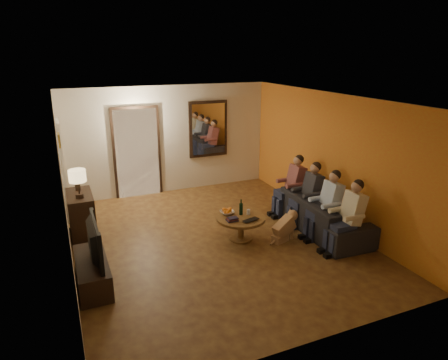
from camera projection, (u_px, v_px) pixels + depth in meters
name	position (u px, v px, depth m)	size (l,w,h in m)	color
floor	(216.00, 240.00, 7.45)	(5.00, 6.00, 0.01)	#492513
ceiling	(214.00, 99.00, 6.64)	(5.00, 6.00, 0.01)	white
back_wall	(169.00, 140.00, 9.67)	(5.00, 0.02, 2.60)	beige
front_wall	(315.00, 247.00, 4.42)	(5.00, 0.02, 2.60)	beige
left_wall	(64.00, 192.00, 6.12)	(0.02, 6.00, 2.60)	beige
right_wall	(331.00, 159.00, 7.98)	(0.02, 6.00, 2.60)	beige
orange_accent	(331.00, 159.00, 7.97)	(0.01, 6.00, 2.60)	orange
kitchen_doorway	(137.00, 153.00, 9.44)	(1.00, 0.06, 2.10)	#FFE0A5
door_trim	(137.00, 153.00, 9.43)	(1.12, 0.04, 2.22)	black
fridge_glimpse	(148.00, 158.00, 9.58)	(0.45, 0.03, 1.70)	silver
mirror_frame	(208.00, 129.00, 9.95)	(1.00, 0.05, 1.40)	black
mirror_glass	(209.00, 129.00, 9.92)	(0.86, 0.02, 1.26)	white
white_door	(63.00, 170.00, 8.24)	(0.06, 0.85, 2.04)	white
framed_art	(59.00, 140.00, 7.10)	(0.03, 0.28, 0.24)	#B28C33
art_canvas	(60.00, 140.00, 7.10)	(0.01, 0.22, 0.18)	brown
dresser	(82.00, 215.00, 7.51)	(0.45, 0.94, 0.84)	black
table_lamp	(78.00, 184.00, 7.10)	(0.30, 0.30, 0.54)	beige
flower_vase	(77.00, 179.00, 7.50)	(0.14, 0.14, 0.44)	#B41333
tv_stand	(93.00, 272.00, 5.98)	(0.45, 1.23, 0.41)	black
tv	(89.00, 241.00, 5.82)	(0.14, 1.08, 0.62)	black
sofa	(321.00, 214.00, 7.79)	(0.90, 2.29, 0.67)	black
person_a	(349.00, 219.00, 6.89)	(0.60, 0.40, 1.20)	tan
person_b	(328.00, 207.00, 7.41)	(0.60, 0.40, 1.20)	tan
person_c	(309.00, 197.00, 7.94)	(0.60, 0.40, 1.20)	tan
person_d	(293.00, 188.00, 8.46)	(0.60, 0.40, 1.20)	tan
dog	(284.00, 226.00, 7.36)	(0.56, 0.24, 0.56)	tan
coffee_table	(241.00, 228.00, 7.42)	(0.91, 0.91, 0.45)	brown
bowl	(227.00, 213.00, 7.46)	(0.26, 0.26, 0.06)	white
oranges	(227.00, 209.00, 7.44)	(0.20, 0.20, 0.08)	orange
wine_bottle	(241.00, 207.00, 7.41)	(0.07, 0.07, 0.31)	black
wine_glass	(248.00, 212.00, 7.44)	(0.06, 0.06, 0.10)	silver
book_stack	(232.00, 219.00, 7.17)	(0.20, 0.15, 0.07)	black
laptop	(253.00, 221.00, 7.14)	(0.33, 0.21, 0.03)	black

